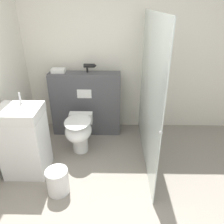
% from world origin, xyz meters
% --- Properties ---
extents(wall_back, '(8.00, 0.06, 2.50)m').
position_xyz_m(wall_back, '(0.00, 2.08, 1.25)').
color(wall_back, silver).
rests_on(wall_back, ground_plane).
extents(partition_panel, '(1.11, 0.26, 1.04)m').
position_xyz_m(partition_panel, '(-0.43, 1.82, 0.52)').
color(partition_panel, '#4C4C51').
rests_on(partition_panel, ground_plane).
extents(shower_glass, '(0.04, 1.75, 1.92)m').
position_xyz_m(shower_glass, '(0.47, 1.17, 0.96)').
color(shower_glass, silver).
rests_on(shower_glass, ground_plane).
extents(toilet, '(0.37, 0.58, 0.56)m').
position_xyz_m(toilet, '(-0.47, 1.24, 0.36)').
color(toilet, white).
rests_on(toilet, ground_plane).
extents(sink_vanity, '(0.52, 0.45, 1.06)m').
position_xyz_m(sink_vanity, '(-1.08, 0.83, 0.46)').
color(sink_vanity, white).
rests_on(sink_vanity, ground_plane).
extents(hair_drier, '(0.20, 0.06, 0.14)m').
position_xyz_m(hair_drier, '(-0.35, 1.86, 1.14)').
color(hair_drier, black).
rests_on(hair_drier, partition_panel).
extents(folded_towel, '(0.20, 0.14, 0.06)m').
position_xyz_m(folded_towel, '(-0.83, 1.85, 1.07)').
color(folded_towel, white).
rests_on(folded_towel, partition_panel).
extents(waste_bin, '(0.26, 0.26, 0.31)m').
position_xyz_m(waste_bin, '(-0.61, 0.47, 0.16)').
color(waste_bin, silver).
rests_on(waste_bin, ground_plane).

